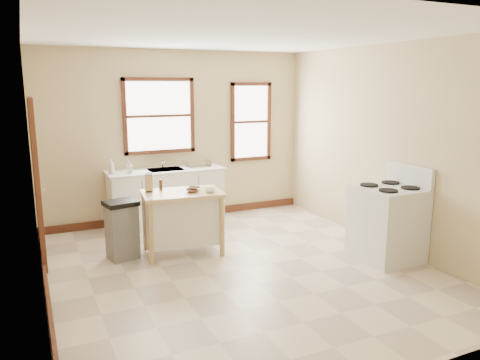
% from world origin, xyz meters
% --- Properties ---
extents(floor, '(5.00, 5.00, 0.00)m').
position_xyz_m(floor, '(0.00, 0.00, 0.00)').
color(floor, '#B4A08F').
rests_on(floor, ground).
extents(ceiling, '(5.00, 5.00, 0.00)m').
position_xyz_m(ceiling, '(0.00, 0.00, 2.80)').
color(ceiling, white).
rests_on(ceiling, ground).
extents(wall_back, '(4.50, 0.04, 2.80)m').
position_xyz_m(wall_back, '(0.00, 2.50, 1.40)').
color(wall_back, tan).
rests_on(wall_back, ground).
extents(wall_left, '(0.04, 5.00, 2.80)m').
position_xyz_m(wall_left, '(-2.25, 0.00, 1.40)').
color(wall_left, tan).
rests_on(wall_left, ground).
extents(wall_right, '(0.04, 5.00, 2.80)m').
position_xyz_m(wall_right, '(2.25, 0.00, 1.40)').
color(wall_right, tan).
rests_on(wall_right, ground).
extents(window_main, '(1.17, 0.06, 1.22)m').
position_xyz_m(window_main, '(-0.30, 2.48, 1.75)').
color(window_main, '#3C1F10').
rests_on(window_main, wall_back).
extents(window_side, '(0.77, 0.06, 1.37)m').
position_xyz_m(window_side, '(1.35, 2.48, 1.60)').
color(window_side, '#3C1F10').
rests_on(window_side, wall_back).
extents(door_left, '(0.06, 0.90, 2.10)m').
position_xyz_m(door_left, '(-2.21, 1.30, 1.05)').
color(door_left, '#3C1F10').
rests_on(door_left, ground).
extents(baseboard_back, '(4.50, 0.04, 0.12)m').
position_xyz_m(baseboard_back, '(0.00, 2.47, 0.06)').
color(baseboard_back, '#3C1F10').
rests_on(baseboard_back, ground).
extents(baseboard_left, '(0.04, 5.00, 0.12)m').
position_xyz_m(baseboard_left, '(-2.22, 0.00, 0.06)').
color(baseboard_left, '#3C1F10').
rests_on(baseboard_left, ground).
extents(sink_counter, '(1.86, 0.62, 0.92)m').
position_xyz_m(sink_counter, '(-0.30, 2.20, 0.46)').
color(sink_counter, white).
rests_on(sink_counter, ground).
extents(faucet, '(0.03, 0.03, 0.22)m').
position_xyz_m(faucet, '(-0.30, 2.38, 1.03)').
color(faucet, silver).
rests_on(faucet, sink_counter).
extents(soap_bottle_a, '(0.11, 0.11, 0.23)m').
position_xyz_m(soap_bottle_a, '(-1.15, 2.15, 1.03)').
color(soap_bottle_a, '#B2B2B2').
rests_on(soap_bottle_a, sink_counter).
extents(soap_bottle_b, '(0.09, 0.10, 0.18)m').
position_xyz_m(soap_bottle_b, '(-0.88, 2.13, 1.01)').
color(soap_bottle_b, '#B2B2B2').
rests_on(soap_bottle_b, sink_counter).
extents(dish_rack, '(0.50, 0.44, 0.10)m').
position_xyz_m(dish_rack, '(0.23, 2.20, 0.97)').
color(dish_rack, silver).
rests_on(dish_rack, sink_counter).
extents(kitchen_island, '(1.11, 0.77, 0.85)m').
position_xyz_m(kitchen_island, '(-0.46, 0.85, 0.43)').
color(kitchen_island, '#F6C590').
rests_on(kitchen_island, ground).
extents(knife_block, '(0.12, 0.12, 0.20)m').
position_xyz_m(knife_block, '(-0.85, 1.05, 0.95)').
color(knife_block, tan).
rests_on(knife_block, kitchen_island).
extents(pepper_grinder, '(0.05, 0.05, 0.15)m').
position_xyz_m(pepper_grinder, '(-0.69, 1.06, 0.93)').
color(pepper_grinder, '#452512').
rests_on(pepper_grinder, kitchen_island).
extents(bowl_a, '(0.18, 0.18, 0.04)m').
position_xyz_m(bowl_a, '(-0.34, 0.77, 0.87)').
color(bowl_a, brown).
rests_on(bowl_a, kitchen_island).
extents(bowl_b, '(0.24, 0.24, 0.04)m').
position_xyz_m(bowl_b, '(-0.28, 0.89, 0.87)').
color(bowl_b, brown).
rests_on(bowl_b, kitchen_island).
extents(bowl_c, '(0.17, 0.17, 0.05)m').
position_xyz_m(bowl_c, '(-0.13, 0.67, 0.87)').
color(bowl_c, white).
rests_on(bowl_c, kitchen_island).
extents(trash_bin, '(0.46, 0.41, 0.78)m').
position_xyz_m(trash_bin, '(-1.25, 0.98, 0.39)').
color(trash_bin, slate).
rests_on(trash_bin, ground).
extents(gas_stove, '(0.77, 0.79, 1.23)m').
position_xyz_m(gas_stove, '(1.88, -0.47, 0.62)').
color(gas_stove, silver).
rests_on(gas_stove, ground).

